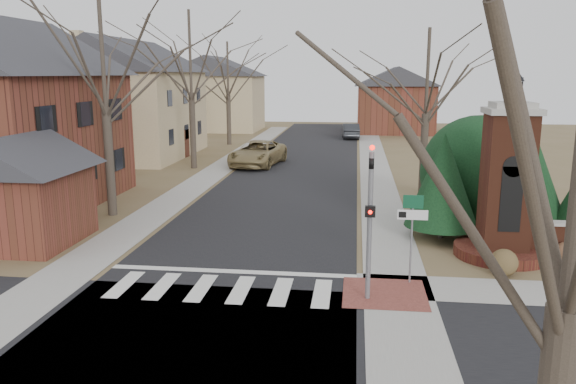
# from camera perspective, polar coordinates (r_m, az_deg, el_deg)

# --- Properties ---
(ground) EXTENTS (120.00, 120.00, 0.00)m
(ground) POSITION_cam_1_polar(r_m,az_deg,el_deg) (16.29, -7.49, -10.80)
(ground) COLOR brown
(ground) RESTS_ON ground
(main_street) EXTENTS (8.00, 70.00, 0.01)m
(main_street) POSITION_cam_1_polar(r_m,az_deg,el_deg) (37.27, 0.87, 2.26)
(main_street) COLOR black
(main_street) RESTS_ON ground
(cross_street) EXTENTS (120.00, 8.00, 0.01)m
(cross_street) POSITION_cam_1_polar(r_m,az_deg,el_deg) (13.68, -10.69, -15.53)
(cross_street) COLOR black
(cross_street) RESTS_ON ground
(crosswalk_zone) EXTENTS (8.00, 2.20, 0.02)m
(crosswalk_zone) POSITION_cam_1_polar(r_m,az_deg,el_deg) (17.01, -6.81, -9.75)
(crosswalk_zone) COLOR silver
(crosswalk_zone) RESTS_ON ground
(stop_bar) EXTENTS (8.00, 0.35, 0.02)m
(stop_bar) POSITION_cam_1_polar(r_m,az_deg,el_deg) (18.37, -5.70, -8.04)
(stop_bar) COLOR silver
(stop_bar) RESTS_ON ground
(sidewalk_right_main) EXTENTS (2.00, 60.00, 0.02)m
(sidewalk_right_main) POSITION_cam_1_polar(r_m,az_deg,el_deg) (37.09, 8.89, 2.07)
(sidewalk_right_main) COLOR gray
(sidewalk_right_main) RESTS_ON ground
(sidewalk_left) EXTENTS (2.00, 60.00, 0.02)m
(sidewalk_left) POSITION_cam_1_polar(r_m,az_deg,el_deg) (38.16, -6.93, 2.41)
(sidewalk_left) COLOR gray
(sidewalk_left) RESTS_ON ground
(curb_apron) EXTENTS (2.40, 2.40, 0.02)m
(curb_apron) POSITION_cam_1_polar(r_m,az_deg,el_deg) (16.77, 9.77, -10.14)
(curb_apron) COLOR brown
(curb_apron) RESTS_ON ground
(traffic_signal_pole) EXTENTS (0.28, 0.41, 4.50)m
(traffic_signal_pole) POSITION_cam_1_polar(r_m,az_deg,el_deg) (15.55, 8.33, -1.88)
(traffic_signal_pole) COLOR slate
(traffic_signal_pole) RESTS_ON ground
(sign_post) EXTENTS (0.90, 0.07, 2.75)m
(sign_post) POSITION_cam_1_polar(r_m,az_deg,el_deg) (17.16, 12.49, -2.93)
(sign_post) COLOR slate
(sign_post) RESTS_ON ground
(brick_gate_monument) EXTENTS (3.20, 3.20, 6.47)m
(brick_gate_monument) POSITION_cam_1_polar(r_m,az_deg,el_deg) (20.60, 21.20, -0.37)
(brick_gate_monument) COLOR #562819
(brick_gate_monument) RESTS_ON ground
(house_stucco_left) EXTENTS (9.80, 12.80, 9.28)m
(house_stucco_left) POSITION_cam_1_polar(r_m,az_deg,el_deg) (45.05, -15.99, 9.35)
(house_stucco_left) COLOR tan
(house_stucco_left) RESTS_ON ground
(garage_left) EXTENTS (4.80, 4.80, 4.29)m
(garage_left) POSITION_cam_1_polar(r_m,az_deg,el_deg) (23.05, -25.71, 0.67)
(garage_left) COLOR brown
(garage_left) RESTS_ON ground
(house_distant_left) EXTENTS (10.80, 8.80, 8.53)m
(house_distant_left) POSITION_cam_1_polar(r_m,az_deg,el_deg) (64.54, -7.44, 10.04)
(house_distant_left) COLOR tan
(house_distant_left) RESTS_ON ground
(house_distant_right) EXTENTS (8.80, 8.80, 7.30)m
(house_distant_right) POSITION_cam_1_polar(r_m,az_deg,el_deg) (62.72, 10.83, 9.33)
(house_distant_right) COLOR brown
(house_distant_right) RESTS_ON ground
(evergreen_near) EXTENTS (2.80, 2.80, 4.10)m
(evergreen_near) POSITION_cam_1_polar(r_m,az_deg,el_deg) (22.15, 15.47, 1.18)
(evergreen_near) COLOR #473D33
(evergreen_near) RESTS_ON ground
(evergreen_mid) EXTENTS (3.40, 3.40, 4.70)m
(evergreen_mid) POSITION_cam_1_polar(r_m,az_deg,el_deg) (23.96, 22.92, 2.18)
(evergreen_mid) COLOR #473D33
(evergreen_mid) RESTS_ON ground
(evergreen_mass) EXTENTS (4.80, 4.80, 4.80)m
(evergreen_mass) POSITION_cam_1_polar(r_m,az_deg,el_deg) (24.88, 18.76, 2.35)
(evergreen_mass) COLOR black
(evergreen_mass) RESTS_ON ground
(bare_tree_0) EXTENTS (8.05, 8.05, 11.15)m
(bare_tree_0) POSITION_cam_1_polar(r_m,az_deg,el_deg) (25.96, -18.44, 14.50)
(bare_tree_0) COLOR #473D33
(bare_tree_0) RESTS_ON ground
(bare_tree_1) EXTENTS (8.40, 8.40, 11.64)m
(bare_tree_1) POSITION_cam_1_polar(r_m,az_deg,el_deg) (38.16, -9.95, 14.41)
(bare_tree_1) COLOR #473D33
(bare_tree_1) RESTS_ON ground
(bare_tree_2) EXTENTS (7.35, 7.35, 10.19)m
(bare_tree_2) POSITION_cam_1_polar(r_m,az_deg,el_deg) (50.83, -6.15, 12.72)
(bare_tree_2) COLOR #473D33
(bare_tree_2) RESTS_ON ground
(bare_tree_3) EXTENTS (7.00, 7.00, 9.70)m
(bare_tree_3) POSITION_cam_1_polar(r_m,az_deg,el_deg) (30.75, 14.04, 12.37)
(bare_tree_3) COLOR #473D33
(bare_tree_3) RESTS_ON ground
(pickup_truck) EXTENTS (3.68, 6.45, 1.70)m
(pickup_truck) POSITION_cam_1_polar(r_m,az_deg,el_deg) (39.11, -3.10, 3.95)
(pickup_truck) COLOR #907C4E
(pickup_truck) RESTS_ON ground
(distant_car) EXTENTS (1.87, 4.54, 1.46)m
(distant_car) POSITION_cam_1_polar(r_m,az_deg,el_deg) (56.10, 6.37, 6.19)
(distant_car) COLOR #2E3034
(distant_car) RESTS_ON ground
(dry_shrub_left) EXTENTS (0.87, 0.87, 0.87)m
(dry_shrub_left) POSITION_cam_1_polar(r_m,az_deg,el_deg) (19.08, 21.08, -6.70)
(dry_shrub_left) COLOR brown
(dry_shrub_left) RESTS_ON ground
(dry_shrub_right) EXTENTS (0.70, 0.70, 0.70)m
(dry_shrub_right) POSITION_cam_1_polar(r_m,az_deg,el_deg) (21.26, 26.34, -5.50)
(dry_shrub_right) COLOR brown
(dry_shrub_right) RESTS_ON ground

